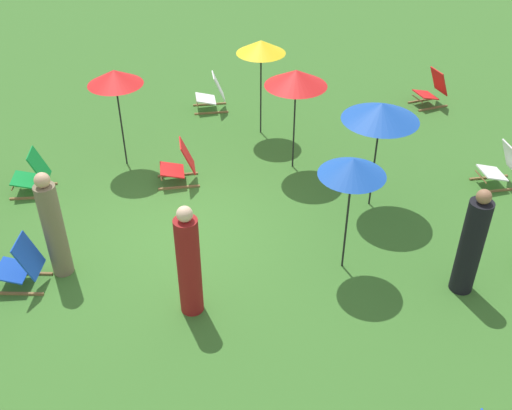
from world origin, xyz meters
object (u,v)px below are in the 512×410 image
deckchair_2 (432,90)px  person_0 (54,227)px  umbrella_1 (261,47)px  umbrella_2 (115,77)px  deckchair_8 (212,94)px  person_1 (471,245)px  deckchair_0 (21,265)px  person_2 (189,264)px  deckchair_5 (180,165)px  deckchair_4 (33,175)px  umbrella_3 (353,167)px  umbrella_4 (296,78)px  umbrella_0 (381,112)px  deckchair_7 (501,167)px

deckchair_2 → person_0: 9.01m
umbrella_1 → person_0: bearing=-38.2°
umbrella_2 → person_0: bearing=-11.2°
deckchair_8 → person_1: (6.12, 3.62, 0.45)m
deckchair_0 → deckchair_2: (-5.56, 7.78, 0.00)m
deckchair_2 → person_2: (6.22, -5.30, 0.47)m
person_1 → deckchair_5: bearing=0.2°
deckchair_8 → deckchair_4: bearing=-50.6°
umbrella_3 → person_1: bearing=70.1°
deckchair_0 → umbrella_4: bearing=130.5°
deckchair_8 → umbrella_0: (3.90, 2.74, 1.43)m
deckchair_5 → umbrella_4: umbrella_4 is taller
deckchair_2 → person_1: (6.04, -1.35, 0.45)m
deckchair_5 → deckchair_0: bearing=-44.7°
deckchair_0 → deckchair_8: 6.29m
deckchair_5 → umbrella_2: size_ratio=0.43×
deckchair_2 → umbrella_1: (1.08, -3.97, 1.51)m
umbrella_2 → umbrella_3: 4.89m
deckchair_5 → umbrella_0: (0.93, 3.34, 1.43)m
deckchair_0 → umbrella_3: 4.98m
deckchair_5 → deckchair_8: bearing=163.5°
deckchair_5 → person_1: person_1 is taller
deckchair_0 → umbrella_2: (-3.37, 1.11, 1.43)m
deckchair_0 → deckchair_4: (-2.49, -0.41, 0.00)m
deckchair_4 → umbrella_1: 4.90m
deckchair_8 → umbrella_1: (1.16, 1.00, 1.51)m
deckchair_5 → umbrella_1: bearing=133.4°
deckchair_8 → person_0: 5.86m
deckchair_5 → person_1: 5.28m
umbrella_2 → umbrella_1: bearing=112.3°
umbrella_4 → person_0: (2.80, -3.83, -0.99)m
person_0 → person_2: bearing=-22.2°
deckchair_8 → umbrella_2: bearing=-41.7°
person_0 → person_2: 2.19m
deckchair_4 → umbrella_0: bearing=81.5°
deckchair_2 → umbrella_3: (5.44, -3.01, 1.42)m
deckchair_2 → person_0: (5.29, -7.28, 0.47)m
deckchair_5 → person_0: bearing=-40.5°
deckchair_8 → umbrella_4: (2.57, 1.53, 1.46)m
deckchair_0 → umbrella_2: 3.83m
deckchair_2 → deckchair_4: 8.75m
umbrella_2 → person_0: 3.31m
umbrella_4 → person_0: 4.85m
deckchair_2 → umbrella_3: 6.38m
person_0 → deckchair_5: bearing=57.4°
deckchair_7 → person_1: (2.68, -1.62, 0.45)m
umbrella_2 → person_2: (4.03, 1.37, -0.96)m
deckchair_2 → deckchair_5: (2.90, -5.58, 0.00)m
umbrella_0 → person_2: 4.01m
deckchair_7 → deckchair_5: bearing=-100.2°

